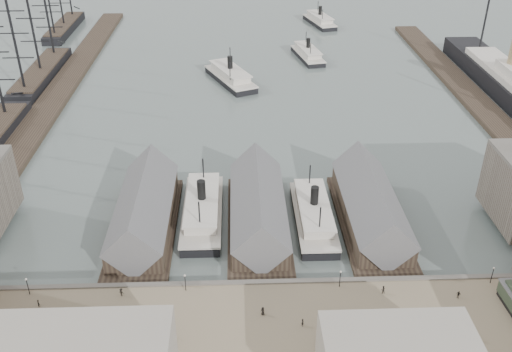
{
  "coord_description": "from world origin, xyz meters",
  "views": [
    {
      "loc": [
        -4.47,
        -92.15,
        76.63
      ],
      "look_at": [
        0.0,
        30.0,
        6.0
      ],
      "focal_mm": 40.0,
      "sensor_mm": 36.0,
      "label": 1
    }
  ],
  "objects_px": {
    "ocean_steamer": "(509,84)",
    "horse_cart_center": "(163,334)",
    "ferry_docked_west": "(202,209)",
    "horse_cart_right": "(339,337)",
    "horse_cart_left": "(71,312)"
  },
  "relations": [
    {
      "from": "horse_cart_left",
      "to": "horse_cart_right",
      "type": "height_order",
      "value": "horse_cart_right"
    },
    {
      "from": "ferry_docked_west",
      "to": "horse_cart_left",
      "type": "relative_size",
      "value": 6.58
    },
    {
      "from": "horse_cart_right",
      "to": "horse_cart_left",
      "type": "bearing_deg",
      "value": 83.95
    },
    {
      "from": "ferry_docked_west",
      "to": "horse_cart_right",
      "type": "distance_m",
      "value": 49.01
    },
    {
      "from": "ferry_docked_west",
      "to": "ocean_steamer",
      "type": "bearing_deg",
      "value": 35.25
    },
    {
      "from": "horse_cart_center",
      "to": "horse_cart_right",
      "type": "height_order",
      "value": "horse_cart_right"
    },
    {
      "from": "horse_cart_left",
      "to": "ferry_docked_west",
      "type": "bearing_deg",
      "value": -0.47
    },
    {
      "from": "ferry_docked_west",
      "to": "horse_cart_left",
      "type": "distance_m",
      "value": 40.74
    },
    {
      "from": "ferry_docked_west",
      "to": "horse_cart_center",
      "type": "relative_size",
      "value": 6.14
    },
    {
      "from": "horse_cart_left",
      "to": "horse_cart_right",
      "type": "bearing_deg",
      "value": -66.08
    },
    {
      "from": "ocean_steamer",
      "to": "ferry_docked_west",
      "type": "bearing_deg",
      "value": -144.75
    },
    {
      "from": "horse_cart_right",
      "to": "horse_cart_center",
      "type": "bearing_deg",
      "value": 89.64
    },
    {
      "from": "horse_cart_left",
      "to": "horse_cart_right",
      "type": "xyz_separation_m",
      "value": [
        48.2,
        -7.87,
        0.02
      ]
    },
    {
      "from": "ocean_steamer",
      "to": "horse_cart_center",
      "type": "bearing_deg",
      "value": -133.98
    },
    {
      "from": "ferry_docked_west",
      "to": "horse_cart_left",
      "type": "xyz_separation_m",
      "value": [
        -22.58,
        -33.91,
        0.26
      ]
    }
  ]
}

